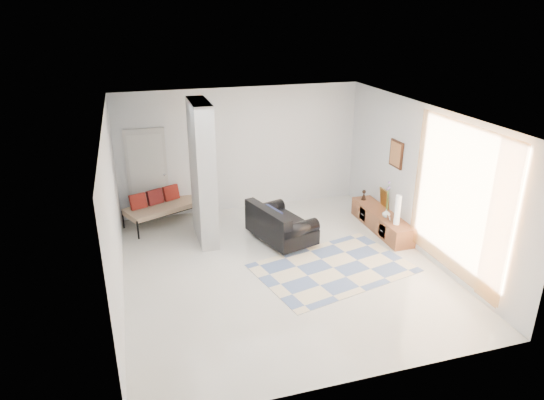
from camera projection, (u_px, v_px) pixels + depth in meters
name	position (u px, v px, depth m)	size (l,w,h in m)	color
floor	(281.00, 268.00, 8.79)	(6.00, 6.00, 0.00)	beige
ceiling	(282.00, 114.00, 7.75)	(6.00, 6.00, 0.00)	white
wall_back	(241.00, 150.00, 10.94)	(6.00, 6.00, 0.00)	silver
wall_front	(360.00, 286.00, 5.60)	(6.00, 6.00, 0.00)	silver
wall_left	(114.00, 214.00, 7.54)	(6.00, 6.00, 0.00)	silver
wall_right	(422.00, 180.00, 9.00)	(6.00, 6.00, 0.00)	silver
partition_column	(203.00, 173.00, 9.40)	(0.35, 1.20, 2.80)	#9A9FA1
hallway_door	(148.00, 175.00, 10.49)	(0.85, 0.06, 2.04)	beige
curtain	(458.00, 200.00, 7.94)	(2.55, 2.55, 0.00)	#FFA643
wall_art	(396.00, 154.00, 9.73)	(0.04, 0.45, 0.55)	#371B0F
media_console	(381.00, 221.00, 10.22)	(0.45, 1.96, 0.80)	brown
loveseat	(279.00, 225.00, 9.65)	(1.22, 1.63, 0.76)	silver
daybed	(163.00, 205.00, 10.47)	(1.84, 1.35, 0.77)	black
area_rug	(333.00, 268.00, 8.77)	(2.69, 1.80, 0.01)	beige
cylinder_lamp	(398.00, 210.00, 9.49)	(0.11, 0.11, 0.60)	white
bronze_figurine	(364.00, 195.00, 10.77)	(0.11, 0.11, 0.23)	black
vase	(386.00, 213.00, 9.88)	(0.17, 0.17, 0.17)	silver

